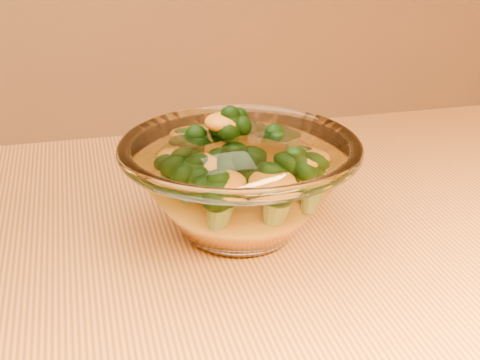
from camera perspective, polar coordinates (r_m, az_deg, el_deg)
glass_bowl at (r=0.60m, az=0.00°, el=-0.41°), size 0.21×0.21×0.09m
cheese_sauce at (r=0.61m, az=0.00°, el=-2.13°), size 0.12×0.12×0.03m
broccoli_heap at (r=0.60m, az=-0.33°, el=1.21°), size 0.14×0.14×0.08m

